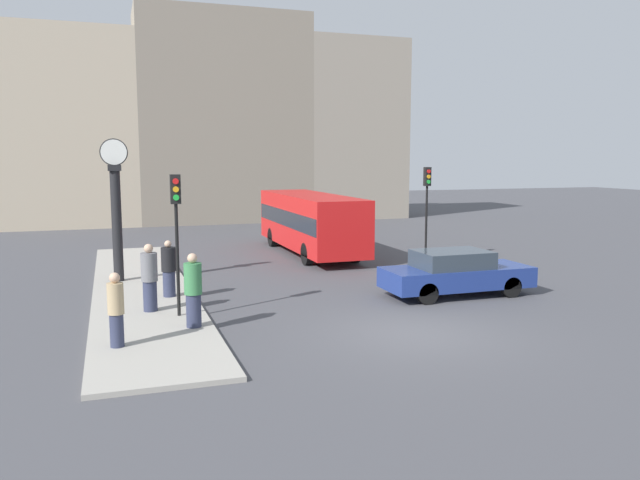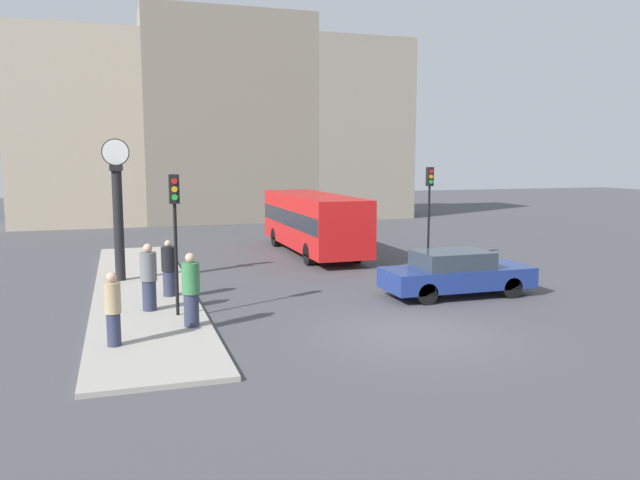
{
  "view_description": "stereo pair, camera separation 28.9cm",
  "coord_description": "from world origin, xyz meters",
  "views": [
    {
      "loc": [
        -6.95,
        -13.31,
        4.27
      ],
      "look_at": [
        -0.76,
        5.02,
        1.7
      ],
      "focal_mm": 35.0,
      "sensor_mm": 36.0,
      "label": 1
    },
    {
      "loc": [
        -6.68,
        -13.4,
        4.27
      ],
      "look_at": [
        -0.76,
        5.02,
        1.7
      ],
      "focal_mm": 35.0,
      "sensor_mm": 36.0,
      "label": 2
    }
  ],
  "objects": [
    {
      "name": "pedestrian_tan_coat",
      "position": [
        -6.93,
        0.8,
        0.94
      ],
      "size": [
        0.36,
        0.36,
        1.67
      ],
      "color": "#2D334C",
      "rests_on": "sidewalk_corner"
    },
    {
      "name": "pedestrian_black_jacket",
      "position": [
        -5.36,
        5.6,
        0.95
      ],
      "size": [
        0.43,
        0.43,
        1.7
      ],
      "color": "#2D334C",
      "rests_on": "sidewalk_corner"
    },
    {
      "name": "sidewalk_corner",
      "position": [
        -6.09,
        7.24,
        0.06
      ],
      "size": [
        2.97,
        18.49,
        0.11
      ],
      "primitive_type": "cube",
      "color": "#A39E93",
      "rests_on": "ground_plane"
    },
    {
      "name": "pedestrian_grey_jacket",
      "position": [
        -6.02,
        3.93,
        1.02
      ],
      "size": [
        0.44,
        0.44,
        1.85
      ],
      "color": "#2D334C",
      "rests_on": "sidewalk_corner"
    },
    {
      "name": "ground_plane",
      "position": [
        0.0,
        0.0,
        0.0
      ],
      "size": [
        120.0,
        120.0,
        0.0
      ],
      "primitive_type": "plane",
      "color": "#47474C"
    },
    {
      "name": "sedan_car",
      "position": [
        3.14,
        3.38,
        0.72
      ],
      "size": [
        4.65,
        1.78,
        1.42
      ],
      "color": "navy",
      "rests_on": "ground_plane"
    },
    {
      "name": "street_clock",
      "position": [
        -6.76,
        8.62,
        2.45
      ],
      "size": [
        0.9,
        0.43,
        4.79
      ],
      "color": "black",
      "rests_on": "sidewalk_corner"
    },
    {
      "name": "traffic_light_near",
      "position": [
        -5.33,
        3.17,
        2.78
      ],
      "size": [
        0.26,
        0.24,
        3.73
      ],
      "color": "black",
      "rests_on": "sidewalk_corner"
    },
    {
      "name": "traffic_light_far",
      "position": [
        5.26,
        9.26,
        2.78
      ],
      "size": [
        0.26,
        0.24,
        3.89
      ],
      "color": "black",
      "rests_on": "ground_plane"
    },
    {
      "name": "building_row",
      "position": [
        0.09,
        28.8,
        6.42
      ],
      "size": [
        26.14,
        5.0,
        13.61
      ],
      "color": "#B7A88E",
      "rests_on": "ground_plane"
    },
    {
      "name": "bus_distant",
      "position": [
        1.45,
        12.93,
        1.52
      ],
      "size": [
        2.34,
        9.0,
        2.64
      ],
      "color": "red",
      "rests_on": "ground_plane"
    },
    {
      "name": "pedestrian_green_hoodie",
      "position": [
        -5.1,
        1.92,
        1.02
      ],
      "size": [
        0.44,
        0.44,
        1.84
      ],
      "color": "#2D334C",
      "rests_on": "sidewalk_corner"
    }
  ]
}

